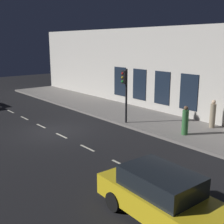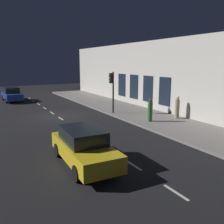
% 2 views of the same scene
% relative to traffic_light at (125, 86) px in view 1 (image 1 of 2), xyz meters
% --- Properties ---
extents(ground_plane, '(60.00, 60.00, 0.00)m').
position_rel_traffic_light_xyz_m(ground_plane, '(-4.31, 1.68, -2.60)').
color(ground_plane, black).
extents(sidewalk, '(4.50, 32.00, 0.15)m').
position_rel_traffic_light_xyz_m(sidewalk, '(1.94, 1.68, -2.53)').
color(sidewalk, gray).
rests_on(sidewalk, ground).
extents(building_facade, '(0.65, 32.00, 6.37)m').
position_rel_traffic_light_xyz_m(building_facade, '(4.49, 1.68, 0.58)').
color(building_facade, beige).
rests_on(building_facade, ground).
extents(lane_centre_line, '(0.12, 27.20, 0.01)m').
position_rel_traffic_light_xyz_m(lane_centre_line, '(-4.31, 0.68, -2.60)').
color(lane_centre_line, beige).
rests_on(lane_centre_line, ground).
extents(traffic_light, '(0.48, 0.32, 3.50)m').
position_rel_traffic_light_xyz_m(traffic_light, '(0.00, 0.00, 0.00)').
color(traffic_light, black).
rests_on(traffic_light, sidewalk).
extents(parked_car_0, '(1.98, 4.56, 1.58)m').
position_rel_traffic_light_xyz_m(parked_car_0, '(-6.13, -8.48, -1.81)').
color(parked_car_0, gold).
rests_on(parked_car_0, ground).
extents(pedestrian_0, '(0.50, 0.50, 1.67)m').
position_rel_traffic_light_xyz_m(pedestrian_0, '(0.98, -4.00, -1.68)').
color(pedestrian_0, '#336B38').
rests_on(pedestrian_0, sidewalk).
extents(pedestrian_1, '(0.49, 0.49, 1.73)m').
position_rel_traffic_light_xyz_m(pedestrian_1, '(3.45, -4.21, -1.64)').
color(pedestrian_1, gray).
rests_on(pedestrian_1, sidewalk).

